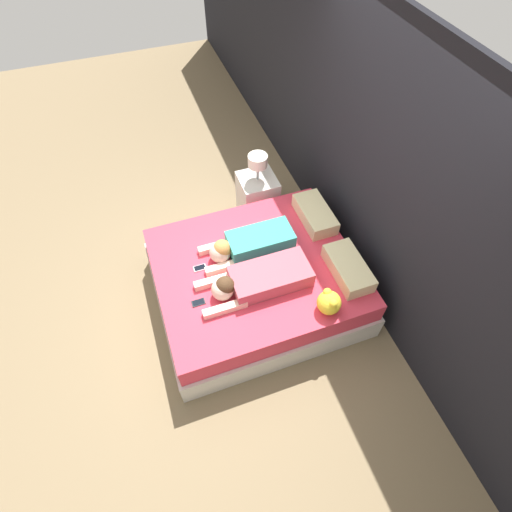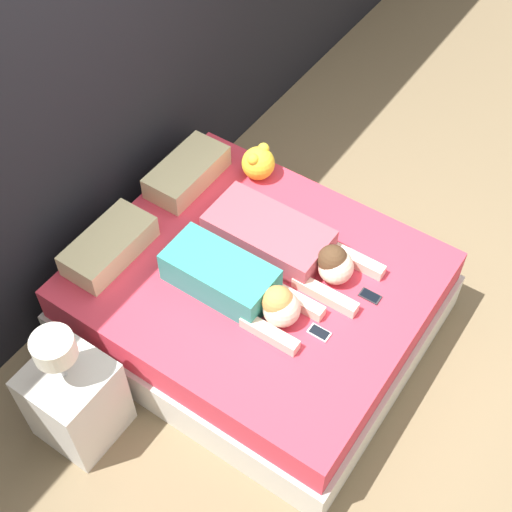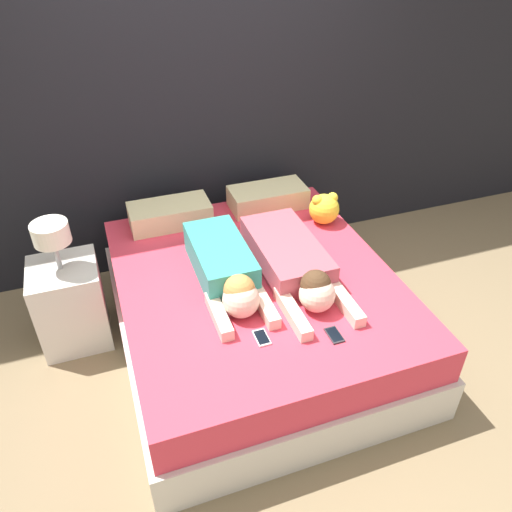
{
  "view_description": "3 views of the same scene",
  "coord_description": "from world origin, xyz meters",
  "px_view_note": "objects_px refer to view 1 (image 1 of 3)",
  "views": [
    {
      "loc": [
        2.15,
        -0.76,
        3.61
      ],
      "look_at": [
        0.0,
        0.0,
        0.68
      ],
      "focal_mm": 28.0,
      "sensor_mm": 36.0,
      "label": 1
    },
    {
      "loc": [
        -2.07,
        -1.41,
        3.78
      ],
      "look_at": [
        0.0,
        0.0,
        0.68
      ],
      "focal_mm": 50.0,
      "sensor_mm": 36.0,
      "label": 2
    },
    {
      "loc": [
        -0.8,
        -2.28,
        2.41
      ],
      "look_at": [
        0.0,
        0.0,
        0.68
      ],
      "focal_mm": 35.0,
      "sensor_mm": 36.0,
      "label": 3
    }
  ],
  "objects_px": {
    "bed": "(256,282)",
    "pillow_head_left": "(315,214)",
    "cell_phone_right": "(198,302)",
    "nightstand": "(258,195)",
    "pillow_head_right": "(348,268)",
    "person_left": "(248,245)",
    "person_right": "(257,280)",
    "cell_phone_left": "(200,268)",
    "plush_toy": "(329,302)"
  },
  "relations": [
    {
      "from": "bed",
      "to": "person_right",
      "type": "bearing_deg",
      "value": -16.27
    },
    {
      "from": "person_left",
      "to": "cell_phone_right",
      "type": "bearing_deg",
      "value": -56.23
    },
    {
      "from": "cell_phone_left",
      "to": "cell_phone_right",
      "type": "relative_size",
      "value": 1.0
    },
    {
      "from": "pillow_head_right",
      "to": "person_right",
      "type": "bearing_deg",
      "value": -99.99
    },
    {
      "from": "pillow_head_right",
      "to": "plush_toy",
      "type": "xyz_separation_m",
      "value": [
        0.29,
        -0.35,
        0.04
      ]
    },
    {
      "from": "pillow_head_right",
      "to": "person_right",
      "type": "height_order",
      "value": "person_right"
    },
    {
      "from": "cell_phone_left",
      "to": "plush_toy",
      "type": "xyz_separation_m",
      "value": [
        0.81,
        0.95,
        0.11
      ]
    },
    {
      "from": "plush_toy",
      "to": "nightstand",
      "type": "relative_size",
      "value": 0.25
    },
    {
      "from": "person_right",
      "to": "cell_phone_left",
      "type": "relative_size",
      "value": 8.62
    },
    {
      "from": "person_right",
      "to": "pillow_head_left",
      "type": "bearing_deg",
      "value": 124.88
    },
    {
      "from": "pillow_head_left",
      "to": "cell_phone_left",
      "type": "xyz_separation_m",
      "value": [
        0.22,
        -1.3,
        -0.07
      ]
    },
    {
      "from": "bed",
      "to": "cell_phone_right",
      "type": "bearing_deg",
      "value": -70.7
    },
    {
      "from": "person_left",
      "to": "plush_toy",
      "type": "bearing_deg",
      "value": 27.61
    },
    {
      "from": "cell_phone_right",
      "to": "plush_toy",
      "type": "xyz_separation_m",
      "value": [
        0.44,
        1.06,
        0.11
      ]
    },
    {
      "from": "bed",
      "to": "nightstand",
      "type": "bearing_deg",
      "value": 159.58
    },
    {
      "from": "person_left",
      "to": "nightstand",
      "type": "height_order",
      "value": "nightstand"
    },
    {
      "from": "bed",
      "to": "nightstand",
      "type": "relative_size",
      "value": 2.18
    },
    {
      "from": "bed",
      "to": "pillow_head_left",
      "type": "height_order",
      "value": "pillow_head_left"
    },
    {
      "from": "cell_phone_left",
      "to": "plush_toy",
      "type": "relative_size",
      "value": 0.54
    },
    {
      "from": "pillow_head_left",
      "to": "cell_phone_right",
      "type": "bearing_deg",
      "value": -67.31
    },
    {
      "from": "person_right",
      "to": "plush_toy",
      "type": "height_order",
      "value": "person_right"
    },
    {
      "from": "nightstand",
      "to": "cell_phone_right",
      "type": "bearing_deg",
      "value": -37.88
    },
    {
      "from": "pillow_head_right",
      "to": "person_right",
      "type": "xyz_separation_m",
      "value": [
        -0.15,
        -0.84,
        0.01
      ]
    },
    {
      "from": "bed",
      "to": "cell_phone_right",
      "type": "distance_m",
      "value": 0.72
    },
    {
      "from": "pillow_head_left",
      "to": "nightstand",
      "type": "relative_size",
      "value": 0.63
    },
    {
      "from": "pillow_head_left",
      "to": "person_right",
      "type": "xyz_separation_m",
      "value": [
        0.59,
        -0.84,
        0.01
      ]
    },
    {
      "from": "person_left",
      "to": "pillow_head_right",
      "type": "bearing_deg",
      "value": 54.73
    },
    {
      "from": "cell_phone_left",
      "to": "plush_toy",
      "type": "distance_m",
      "value": 1.26
    },
    {
      "from": "person_left",
      "to": "cell_phone_right",
      "type": "height_order",
      "value": "person_left"
    },
    {
      "from": "person_left",
      "to": "plush_toy",
      "type": "distance_m",
      "value": 0.96
    },
    {
      "from": "pillow_head_right",
      "to": "nightstand",
      "type": "height_order",
      "value": "nightstand"
    },
    {
      "from": "person_left",
      "to": "person_right",
      "type": "distance_m",
      "value": 0.41
    },
    {
      "from": "person_left",
      "to": "cell_phone_left",
      "type": "bearing_deg",
      "value": -85.37
    },
    {
      "from": "person_left",
      "to": "cell_phone_left",
      "type": "height_order",
      "value": "person_left"
    },
    {
      "from": "plush_toy",
      "to": "person_right",
      "type": "bearing_deg",
      "value": -131.57
    },
    {
      "from": "bed",
      "to": "plush_toy",
      "type": "height_order",
      "value": "plush_toy"
    },
    {
      "from": "nightstand",
      "to": "pillow_head_left",
      "type": "bearing_deg",
      "value": 25.72
    },
    {
      "from": "plush_toy",
      "to": "cell_phone_left",
      "type": "bearing_deg",
      "value": -130.54
    },
    {
      "from": "pillow_head_left",
      "to": "cell_phone_right",
      "type": "relative_size",
      "value": 4.65
    },
    {
      "from": "bed",
      "to": "pillow_head_right",
      "type": "height_order",
      "value": "pillow_head_right"
    },
    {
      "from": "cell_phone_right",
      "to": "nightstand",
      "type": "bearing_deg",
      "value": 142.12
    },
    {
      "from": "person_right",
      "to": "nightstand",
      "type": "relative_size",
      "value": 1.16
    },
    {
      "from": "pillow_head_right",
      "to": "person_left",
      "type": "bearing_deg",
      "value": -125.27
    },
    {
      "from": "cell_phone_left",
      "to": "pillow_head_left",
      "type": "bearing_deg",
      "value": 99.56
    },
    {
      "from": "person_right",
      "to": "cell_phone_left",
      "type": "height_order",
      "value": "person_right"
    },
    {
      "from": "pillow_head_left",
      "to": "nightstand",
      "type": "distance_m",
      "value": 0.88
    },
    {
      "from": "bed",
      "to": "person_right",
      "type": "height_order",
      "value": "person_right"
    },
    {
      "from": "cell_phone_right",
      "to": "pillow_head_right",
      "type": "bearing_deg",
      "value": 83.91
    },
    {
      "from": "person_right",
      "to": "bed",
      "type": "bearing_deg",
      "value": 163.73
    },
    {
      "from": "pillow_head_left",
      "to": "cell_phone_left",
      "type": "height_order",
      "value": "pillow_head_left"
    }
  ]
}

